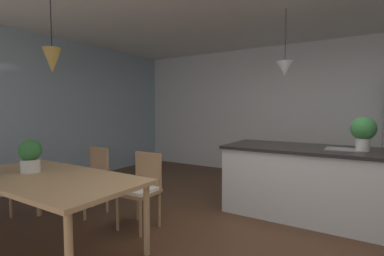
# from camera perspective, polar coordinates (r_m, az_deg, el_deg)

# --- Properties ---
(ground_plane) EXTENTS (10.00, 8.40, 0.04)m
(ground_plane) POSITION_cam_1_polar(r_m,az_deg,el_deg) (3.15, 14.32, -22.82)
(ground_plane) COLOR #4C301E
(wall_back_kitchen) EXTENTS (10.00, 0.12, 2.70)m
(wall_back_kitchen) POSITION_cam_1_polar(r_m,az_deg,el_deg) (6.01, 24.03, 3.14)
(wall_back_kitchen) COLOR white
(wall_back_kitchen) RESTS_ON ground_plane
(window_wall_left_glazing) EXTENTS (0.06, 8.40, 2.70)m
(window_wall_left_glazing) POSITION_cam_1_polar(r_m,az_deg,el_deg) (5.59, -29.23, 2.96)
(window_wall_left_glazing) COLOR #9EB7C6
(window_wall_left_glazing) RESTS_ON ground_plane
(dining_table) EXTENTS (2.00, 0.98, 0.73)m
(dining_table) POSITION_cam_1_polar(r_m,az_deg,el_deg) (3.17, -27.26, -9.79)
(dining_table) COLOR tan
(dining_table) RESTS_ON ground_plane
(chair_far_left) EXTENTS (0.43, 0.43, 0.87)m
(chair_far_left) POSITION_cam_1_polar(r_m,az_deg,el_deg) (4.05, -19.85, -9.46)
(chair_far_left) COLOR #A87F56
(chair_far_left) RESTS_ON ground_plane
(chair_far_right) EXTENTS (0.41, 0.41, 0.87)m
(chair_far_right) POSITION_cam_1_polar(r_m,az_deg,el_deg) (3.41, -10.28, -11.81)
(chair_far_right) COLOR #A87F56
(chair_far_right) RESTS_ON ground_plane
(kitchen_island) EXTENTS (2.36, 0.96, 0.91)m
(kitchen_island) POSITION_cam_1_polar(r_m,az_deg,el_deg) (3.96, 24.52, -10.06)
(kitchen_island) COLOR silver
(kitchen_island) RESTS_ON ground_plane
(pendant_over_table) EXTENTS (0.18, 0.18, 0.95)m
(pendant_over_table) POSITION_cam_1_polar(r_m,az_deg,el_deg) (3.21, -26.60, 12.18)
(pendant_over_table) COLOR black
(pendant_over_island_main) EXTENTS (0.22, 0.22, 0.88)m
(pendant_over_island_main) POSITION_cam_1_polar(r_m,az_deg,el_deg) (3.97, 18.40, 11.36)
(pendant_over_island_main) COLOR black
(potted_plant_on_island) EXTENTS (0.28, 0.28, 0.40)m
(potted_plant_on_island) POSITION_cam_1_polar(r_m,az_deg,el_deg) (3.83, 31.56, -0.47)
(potted_plant_on_island) COLOR beige
(potted_plant_on_island) RESTS_ON kitchen_island
(potted_plant_on_table) EXTENTS (0.23, 0.23, 0.35)m
(potted_plant_on_table) POSITION_cam_1_polar(r_m,az_deg,el_deg) (3.41, -30.12, -4.72)
(potted_plant_on_table) COLOR beige
(potted_plant_on_table) RESTS_ON dining_table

